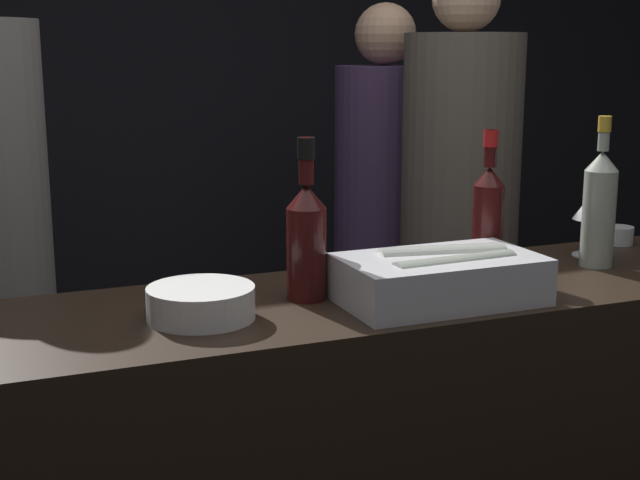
# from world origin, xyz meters

# --- Properties ---
(wall_back_chalkboard) EXTENTS (6.40, 0.06, 2.80)m
(wall_back_chalkboard) POSITION_xyz_m (0.00, 2.52, 1.40)
(wall_back_chalkboard) COLOR black
(wall_back_chalkboard) RESTS_ON ground_plane
(ice_bin_with_bottles) EXTENTS (0.41, 0.24, 0.11)m
(ice_bin_with_bottles) POSITION_xyz_m (0.21, 0.15, 1.04)
(ice_bin_with_bottles) COLOR silver
(ice_bin_with_bottles) RESTS_ON bar_counter
(bowl_white) EXTENTS (0.21, 0.21, 0.06)m
(bowl_white) POSITION_xyz_m (-0.27, 0.21, 1.02)
(bowl_white) COLOR white
(bowl_white) RESTS_ON bar_counter
(wine_glass) EXTENTS (0.09, 0.09, 0.16)m
(wine_glass) POSITION_xyz_m (0.76, 0.36, 1.11)
(wine_glass) COLOR silver
(wine_glass) RESTS_ON bar_counter
(candle_votive) EXTENTS (0.08, 0.08, 0.05)m
(candle_votive) POSITION_xyz_m (0.92, 0.45, 1.01)
(candle_votive) COLOR silver
(candle_votive) RESTS_ON bar_counter
(rose_wine_bottle) EXTENTS (0.08, 0.08, 0.36)m
(rose_wine_bottle) POSITION_xyz_m (0.71, 0.27, 1.14)
(rose_wine_bottle) COLOR #9EA899
(rose_wine_bottle) RESTS_ON bar_counter
(red_wine_bottle_black_foil) EXTENTS (0.08, 0.08, 0.34)m
(red_wine_bottle_black_foil) POSITION_xyz_m (-0.04, 0.27, 1.12)
(red_wine_bottle_black_foil) COLOR #380F0F
(red_wine_bottle_black_foil) RESTS_ON bar_counter
(red_wine_bottle_tall) EXTENTS (0.07, 0.07, 0.33)m
(red_wine_bottle_tall) POSITION_xyz_m (0.42, 0.30, 1.13)
(red_wine_bottle_tall) COLOR #380F0F
(red_wine_bottle_tall) RESTS_ON bar_counter
(person_blond_tee) EXTENTS (0.37, 0.37, 1.75)m
(person_blond_tee) POSITION_xyz_m (0.78, 1.03, 0.98)
(person_blond_tee) COLOR black
(person_blond_tee) RESTS_ON ground_plane
(person_grey_polo) EXTENTS (0.34, 0.34, 1.65)m
(person_grey_polo) POSITION_xyz_m (0.70, 1.40, 0.92)
(person_grey_polo) COLOR black
(person_grey_polo) RESTS_ON ground_plane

